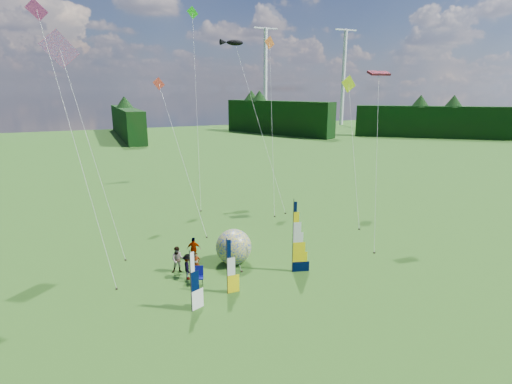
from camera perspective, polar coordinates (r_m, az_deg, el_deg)
name	(u,v)px	position (r m, az deg, el deg)	size (l,w,h in m)	color
ground	(299,297)	(24.26, 6.15, -14.67)	(220.00, 220.00, 0.00)	#314C17
treeline_ring	(301,233)	(22.58, 6.43, -5.78)	(210.00, 210.00, 8.00)	black
turbine_left	(343,79)	(139.13, 12.36, 15.54)	(8.00, 1.20, 30.00)	silver
turbine_right	(265,78)	(132.59, 1.34, 15.92)	(8.00, 1.20, 30.00)	silver
feather_banner_main	(293,238)	(26.17, 5.30, -6.51)	(1.32, 0.10, 4.86)	black
side_banner_left	(227,267)	(23.75, -4.16, -10.68)	(0.95, 0.10, 3.40)	yellow
side_banner_far	(191,283)	(22.19, -9.29, -12.69)	(1.02, 0.10, 3.45)	white
bol_inflatable	(234,247)	(27.80, -3.21, -7.83)	(2.47, 2.47, 2.47)	#0020A9
spectator_a	(196,263)	(26.79, -8.56, -10.01)	(0.54, 0.36, 1.49)	#66594C
spectator_b	(178,260)	(27.10, -11.10, -9.47)	(0.88, 0.43, 1.80)	#66594C
spectator_c	(188,267)	(26.13, -9.69, -10.47)	(1.09, 0.41, 1.69)	#66594C
spectator_d	(194,249)	(28.75, -8.87, -8.05)	(0.99, 0.41, 1.70)	#66594C
camp_chair	(198,276)	(25.45, -8.24, -11.82)	(0.66, 0.66, 1.14)	#04074C
kite_whale	(258,116)	(42.42, 0.34, 10.86)	(3.25, 14.48, 18.16)	black
kite_rainbow_delta	(91,139)	(30.71, -22.54, 7.07)	(7.24, 10.13, 16.79)	#EB2F39
kite_parafoil	(378,147)	(32.40, 16.97, 6.13)	(7.40, 9.08, 14.83)	#AE1E38
small_kite_red	(181,150)	(35.33, -10.66, 5.85)	(3.50, 10.80, 13.23)	red
small_kite_orange	(272,120)	(40.21, 2.31, 10.20)	(5.02, 9.56, 17.53)	orange
small_kite_yellow	(354,144)	(38.42, 13.82, 6.72)	(6.83, 10.95, 13.71)	#E4FD19
small_kite_pink	(75,140)	(26.74, -24.39, 6.77)	(4.91, 8.29, 17.56)	#DA3B92
small_kite_green	(196,102)	(42.76, -8.52, 12.55)	(4.36, 10.81, 20.87)	#1ECE1A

